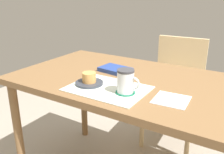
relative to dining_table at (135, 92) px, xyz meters
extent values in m
cylinder|color=brown|center=(-0.63, -0.33, -0.31)|extent=(0.05, 0.05, 0.70)
cylinder|color=brown|center=(-0.63, 0.33, -0.31)|extent=(0.05, 0.05, 0.70)
cube|color=brown|center=(0.00, 0.00, 0.06)|extent=(1.37, 0.76, 0.04)
cylinder|color=#D1B27F|center=(0.22, 0.45, -0.46)|extent=(0.04, 0.04, 0.40)
cylinder|color=#D1B27F|center=(-0.14, 0.43, -0.46)|extent=(0.04, 0.04, 0.40)
cylinder|color=#D1B27F|center=(0.19, 0.81, -0.46)|extent=(0.04, 0.04, 0.40)
cylinder|color=#D1B27F|center=(-0.16, 0.78, -0.46)|extent=(0.04, 0.04, 0.40)
cube|color=#D1B27F|center=(0.03, 0.62, -0.24)|extent=(0.45, 0.45, 0.04)
cube|color=#D1B27F|center=(0.01, 0.81, -0.02)|extent=(0.39, 0.06, 0.40)
cube|color=silver|center=(-0.06, -0.19, 0.08)|extent=(0.39, 0.28, 0.00)
cylinder|color=#333842|center=(-0.17, -0.20, 0.09)|extent=(0.14, 0.14, 0.01)
cylinder|color=tan|center=(-0.17, -0.20, 0.12)|extent=(0.07, 0.07, 0.05)
cylinder|color=#196B4C|center=(0.05, -0.20, 0.08)|extent=(0.09, 0.09, 0.00)
cylinder|color=white|center=(0.05, -0.20, 0.13)|extent=(0.08, 0.08, 0.10)
cylinder|color=#3D3D42|center=(0.05, -0.20, 0.19)|extent=(0.08, 0.08, 0.01)
torus|color=white|center=(0.09, -0.20, 0.14)|extent=(0.06, 0.01, 0.06)
cube|color=white|center=(0.26, -0.16, 0.08)|extent=(0.16, 0.16, 0.00)
cube|color=navy|center=(-0.17, 0.06, 0.09)|extent=(0.19, 0.14, 0.02)
camera|label=1|loc=(0.56, -1.15, 0.55)|focal=40.00mm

